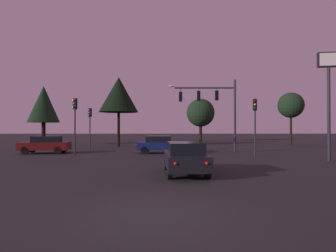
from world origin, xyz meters
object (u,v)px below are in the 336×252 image
Objects in this scene: traffic_signal_mast_arm at (214,102)px; traffic_light_corner_right at (75,115)px; tree_behind_sign at (291,105)px; traffic_light_median at (90,120)px; tree_left_far at (119,95)px; tree_center_horizon at (44,104)px; car_nearside_lane at (185,157)px; store_sign_illuminated at (329,82)px; car_crossing_left at (45,144)px; traffic_light_corner_left at (255,116)px; car_crossing_right at (160,144)px; tree_right_cluster at (201,113)px.

traffic_signal_mast_arm is 1.45× the size of traffic_light_corner_right.
traffic_light_median is at bearing -162.07° from tree_behind_sign.
tree_center_horizon is (-10.29, 2.80, -0.94)m from tree_left_far.
tree_left_far is (-10.12, 7.99, 1.68)m from traffic_signal_mast_arm.
car_nearside_lane is 0.59× the size of store_sign_illuminated.
car_nearside_lane and car_crossing_left have the same top height.
tree_behind_sign is at bearing 72.28° from store_sign_illuminated.
traffic_light_corner_left is at bearing -33.36° from tree_center_horizon.
tree_left_far reaches higher than car_nearside_lane.
traffic_light_corner_left is 1.04× the size of car_crossing_left.
traffic_light_corner_right is at bearing -150.57° from tree_behind_sign.
tree_left_far is at bearing 135.75° from traffic_light_corner_left.
traffic_light_corner_right reaches higher than traffic_light_median.
car_crossing_left is at bearing -156.28° from tree_behind_sign.
traffic_light_corner_right is (-11.86, -3.02, -1.33)m from traffic_signal_mast_arm.
tree_center_horizon reaches higher than traffic_light_corner_right.
car_crossing_left is at bearing -124.55° from traffic_light_median.
store_sign_illuminated reaches higher than tree_behind_sign.
traffic_light_corner_left reaches higher than traffic_light_median.
traffic_light_corner_right is 0.64× the size of store_sign_illuminated.
car_crossing_right is at bearing -145.12° from tree_behind_sign.
traffic_signal_mast_arm is 21.72m from tree_right_cluster.
tree_right_cluster reaches higher than car_crossing_right.
tree_center_horizon reaches higher than car_nearside_lane.
tree_right_cluster is at bearing 54.27° from car_crossing_left.
car_crossing_left is at bearing 136.16° from car_nearside_lane.
tree_center_horizon is 1.07× the size of tree_right_cluster.
tree_behind_sign reaches higher than car_nearside_lane.
traffic_signal_mast_arm is 13.36m from car_nearside_lane.
traffic_signal_mast_arm is 9.76m from store_sign_illuminated.
traffic_light_corner_left is 8.30m from car_crossing_right.
traffic_light_median is at bearing 151.65° from store_sign_illuminated.
store_sign_illuminated reaches higher than traffic_light_corner_left.
car_crossing_right is 21.21m from tree_behind_sign.
tree_center_horizon reaches higher than tree_right_cluster.
traffic_light_median is at bearing 55.45° from car_crossing_left.
traffic_signal_mast_arm is at bearing -12.23° from traffic_light_median.
tree_left_far reaches higher than tree_behind_sign.
store_sign_illuminated is 22.55m from tree_left_far.
traffic_light_corner_left is at bearing -60.04° from traffic_signal_mast_arm.
car_nearside_lane is 1.04× the size of car_crossing_right.
tree_right_cluster reaches higher than car_nearside_lane.
store_sign_illuminated is (6.36, -7.36, 0.69)m from traffic_signal_mast_arm.
car_crossing_right is at bearing 158.75° from traffic_light_corner_left.
traffic_light_corner_right is 1.13× the size of car_crossing_right.
car_nearside_lane is (8.60, -14.93, -2.23)m from traffic_light_median.
traffic_light_median is 25.56m from tree_behind_sign.
store_sign_illuminated reaches higher than car_crossing_left.
tree_left_far is 10.71m from tree_center_horizon.
tree_left_far is (-6.55, 20.29, 5.48)m from car_nearside_lane.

